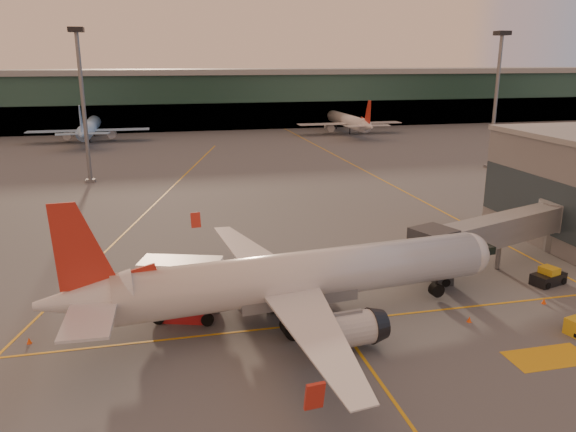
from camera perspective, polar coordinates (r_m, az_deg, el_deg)
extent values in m
plane|color=#4C4F54|center=(41.34, 0.42, -14.34)|extent=(600.00, 600.00, 0.00)
cube|color=gold|center=(45.62, -1.09, -11.27)|extent=(80.00, 0.25, 0.01)
cube|color=gold|center=(82.41, -13.88, 0.71)|extent=(31.30, 115.98, 0.01)
cube|color=gold|center=(113.51, 6.82, 5.10)|extent=(0.25, 160.00, 0.01)
cube|color=gold|center=(36.42, 11.74, -19.29)|extent=(0.25, 30.00, 0.01)
cube|color=gold|center=(45.57, 24.94, -12.89)|extent=(6.00, 3.00, 0.01)
cube|color=#19382D|center=(177.41, -10.70, 11.35)|extent=(400.00, 18.00, 16.00)
cube|color=gray|center=(177.00, -10.85, 14.19)|extent=(400.00, 20.00, 1.60)
cube|color=black|center=(169.29, -10.48, 9.80)|extent=(400.00, 1.00, 8.00)
cube|color=#2D3D47|center=(68.96, 24.26, 1.15)|extent=(0.30, 21.60, 6.00)
cylinder|color=slate|center=(101.74, -20.04, 10.17)|extent=(0.70, 0.70, 25.00)
cube|color=black|center=(101.51, -20.74, 17.30)|extent=(2.40, 2.40, 0.80)
cube|color=slate|center=(103.45, -19.41, 3.42)|extent=(1.60, 1.60, 0.50)
cylinder|color=slate|center=(116.02, 20.33, 10.72)|extent=(0.70, 0.70, 25.00)
cube|color=black|center=(115.82, 20.95, 16.97)|extent=(2.40, 2.40, 0.80)
cube|color=slate|center=(117.52, 19.76, 4.77)|extent=(1.60, 1.60, 0.50)
cylinder|color=silver|center=(45.46, 2.08, -5.98)|extent=(30.66, 6.98, 3.90)
sphere|color=silver|center=(52.59, 17.76, -3.69)|extent=(3.83, 3.83, 3.83)
cube|color=black|center=(53.10, 18.77, -3.04)|extent=(2.01, 2.70, 0.68)
cone|color=silver|center=(42.70, -20.03, -8.03)|extent=(7.02, 4.37, 3.71)
cube|color=silver|center=(39.60, -19.52, -9.73)|extent=(3.39, 6.42, 0.20)
cylinder|color=silver|center=(41.66, 6.03, -11.43)|extent=(4.32, 2.94, 2.54)
cylinder|color=black|center=(43.83, 0.49, -11.17)|extent=(1.89, 1.54, 1.76)
cylinder|color=black|center=(43.59, 0.50, -10.54)|extent=(0.35, 0.35, 1.07)
cube|color=silver|center=(45.75, -19.56, -6.25)|extent=(4.57, 6.88, 0.20)
cylinder|color=silver|center=(51.67, 0.45, -5.79)|extent=(4.32, 2.94, 2.54)
cylinder|color=black|center=(48.17, -1.55, -8.59)|extent=(1.89, 1.54, 1.76)
cylinder|color=black|center=(47.95, -1.56, -8.00)|extent=(0.35, 0.35, 1.07)
cube|color=slate|center=(45.59, 0.75, -7.63)|extent=(9.91, 4.09, 1.56)
cylinder|color=black|center=(52.00, 14.84, -7.25)|extent=(1.30, 0.90, 1.23)
cube|color=slate|center=(60.08, 20.82, -1.27)|extent=(19.68, 9.25, 2.70)
cube|color=#2D3035|center=(53.32, 14.51, -2.83)|extent=(4.35, 4.35, 3.00)
cube|color=#2D3035|center=(55.74, 15.24, -5.34)|extent=(1.60, 2.40, 2.40)
cylinder|color=black|center=(55.13, 15.72, -6.51)|extent=(0.80, 0.40, 0.80)
cylinder|color=black|center=(56.92, 14.67, -5.72)|extent=(0.80, 0.40, 0.80)
cylinder|color=slate|center=(60.90, 20.57, -3.75)|extent=(0.50, 0.50, 2.90)
cylinder|color=slate|center=(68.22, 25.82, 0.12)|extent=(4.40, 4.40, 3.00)
cylinder|color=slate|center=(68.94, 25.55, -2.08)|extent=(2.40, 2.40, 2.90)
cube|color=red|center=(47.66, -10.23, -9.19)|extent=(4.22, 3.64, 1.67)
cube|color=silver|center=(46.71, -10.79, -6.24)|extent=(7.01, 4.63, 3.12)
cylinder|color=black|center=(47.18, -13.02, -10.07)|extent=(1.08, 0.68, 1.00)
cylinder|color=black|center=(46.17, -8.18, -10.40)|extent=(1.08, 0.68, 1.00)
cube|color=black|center=(59.04, 24.91, -5.80)|extent=(3.65, 2.61, 1.06)
cube|color=gold|center=(58.80, 25.00, -5.14)|extent=(1.74, 1.87, 0.87)
cylinder|color=black|center=(57.80, 24.84, -6.44)|extent=(0.73, 0.47, 0.68)
cylinder|color=black|center=(59.63, 26.15, -5.94)|extent=(0.73, 0.47, 0.68)
cone|color=#FF510D|center=(54.43, 24.57, -7.86)|extent=(0.40, 0.40, 0.51)
cube|color=#FF510D|center=(54.52, 24.54, -8.09)|extent=(0.34, 0.34, 0.03)
cone|color=#FF510D|center=(47.43, -24.81, -11.41)|extent=(0.37, 0.37, 0.48)
cube|color=#FF510D|center=(47.53, -24.78, -11.65)|extent=(0.32, 0.32, 0.03)
cone|color=#FF510D|center=(48.71, 17.94, -9.94)|extent=(0.38, 0.38, 0.48)
cube|color=#FF510D|center=(48.81, 17.92, -10.18)|extent=(0.32, 0.32, 0.03)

